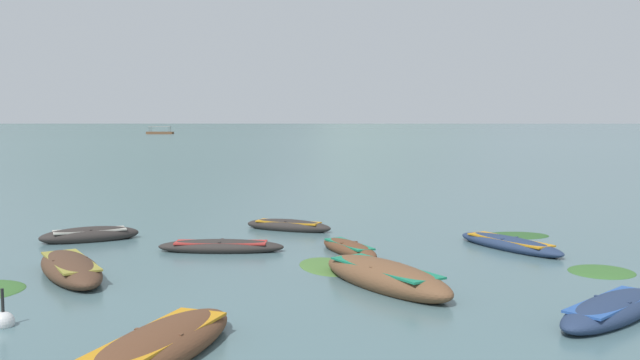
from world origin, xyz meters
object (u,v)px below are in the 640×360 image
at_px(rowboat_3, 509,244).
at_px(rowboat_7, 70,269).
at_px(rowboat_10, 288,226).
at_px(rowboat_2, 221,247).
at_px(ferry_0, 160,133).
at_px(rowboat_0, 385,277).
at_px(rowboat_5, 159,346).
at_px(rowboat_6, 349,248).
at_px(mooring_buoy, 3,322).
at_px(rowboat_1, 90,235).
at_px(rowboat_4, 612,310).

relative_size(rowboat_3, rowboat_7, 0.95).
bearing_deg(rowboat_3, rowboat_10, 148.60).
relative_size(rowboat_2, ferry_0, 0.48).
height_order(rowboat_0, rowboat_7, rowboat_0).
xyz_separation_m(rowboat_5, rowboat_6, (4.39, 8.69, -0.06)).
xyz_separation_m(rowboat_0, rowboat_10, (-2.04, 8.65, -0.09)).
bearing_deg(rowboat_5, rowboat_7, 117.23).
bearing_deg(rowboat_2, mooring_buoy, -117.59).
xyz_separation_m(rowboat_1, mooring_buoy, (0.74, -9.53, -0.09)).
bearing_deg(ferry_0, rowboat_0, -79.83).
relative_size(rowboat_6, rowboat_10, 0.91).
distance_m(rowboat_2, rowboat_7, 4.81).
bearing_deg(ferry_0, rowboat_4, -78.80).
height_order(rowboat_0, ferry_0, ferry_0).
xyz_separation_m(rowboat_2, rowboat_10, (2.24, 3.85, 0.01)).
distance_m(rowboat_2, ferry_0, 190.15).
distance_m(rowboat_4, rowboat_6, 8.44).
distance_m(rowboat_5, ferry_0, 199.30).
distance_m(rowboat_2, rowboat_4, 11.48).
xyz_separation_m(rowboat_5, mooring_buoy, (-3.33, 2.05, -0.11)).
bearing_deg(rowboat_6, mooring_buoy, -139.35).
bearing_deg(rowboat_10, rowboat_4, -61.84).
distance_m(rowboat_6, ferry_0, 191.45).
relative_size(rowboat_4, rowboat_7, 0.86).
bearing_deg(rowboat_7, rowboat_6, 17.72).
xyz_separation_m(rowboat_2, rowboat_5, (-0.47, -9.33, 0.06)).
xyz_separation_m(rowboat_2, rowboat_7, (-3.69, -3.08, 0.07)).
xyz_separation_m(rowboat_1, rowboat_4, (13.00, -10.02, -0.01)).
distance_m(rowboat_2, rowboat_3, 9.10).
relative_size(rowboat_7, mooring_buoy, 4.98).
height_order(rowboat_7, rowboat_10, rowboat_7).
relative_size(rowboat_5, ferry_0, 0.53).
bearing_deg(rowboat_4, rowboat_2, 137.42).
height_order(rowboat_2, mooring_buoy, mooring_buoy).
bearing_deg(rowboat_6, rowboat_0, -85.20).
bearing_deg(rowboat_4, ferry_0, 101.20).
distance_m(rowboat_1, mooring_buoy, 9.56).
bearing_deg(mooring_buoy, ferry_0, 97.72).
bearing_deg(rowboat_7, rowboat_5, -62.77).
xyz_separation_m(rowboat_0, rowboat_6, (-0.35, 4.16, -0.10)).
distance_m(rowboat_6, mooring_buoy, 10.19).
bearing_deg(rowboat_5, rowboat_0, 43.68).
xyz_separation_m(rowboat_0, rowboat_7, (-7.96, 1.73, -0.03)).
xyz_separation_m(rowboat_10, mooring_buoy, (-6.04, -11.13, -0.07)).
bearing_deg(mooring_buoy, rowboat_5, -31.60).
xyz_separation_m(rowboat_6, ferry_0, (-34.17, 188.37, 0.30)).
xyz_separation_m(rowboat_0, rowboat_5, (-4.74, -4.53, -0.04)).
relative_size(rowboat_3, rowboat_6, 1.35).
bearing_deg(rowboat_3, rowboat_1, 169.25).
xyz_separation_m(rowboat_6, rowboat_7, (-7.61, -2.43, 0.06)).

